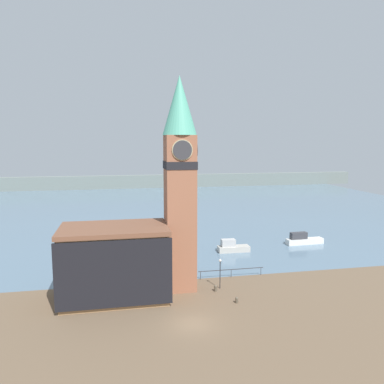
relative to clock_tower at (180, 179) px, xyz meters
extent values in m
plane|color=brown|center=(-0.27, -9.31, -13.47)|extent=(160.00, 160.00, 0.00)
cube|color=slate|center=(-0.27, 62.58, -13.47)|extent=(160.00, 120.00, 0.00)
cube|color=slate|center=(-0.27, 102.58, -10.97)|extent=(180.00, 3.00, 5.00)
cube|color=#333338|center=(7.18, 2.33, -12.42)|extent=(8.90, 0.08, 0.08)
cylinder|color=#333338|center=(3.03, 2.33, -12.95)|extent=(0.07, 0.07, 1.05)
cylinder|color=#333338|center=(7.18, 2.33, -12.95)|extent=(0.07, 0.07, 1.05)
cylinder|color=#333338|center=(11.33, 2.33, -12.95)|extent=(0.07, 0.07, 1.05)
cube|color=#935B42|center=(-0.01, 0.01, -4.21)|extent=(3.48, 3.48, 18.53)
cube|color=black|center=(-0.01, 0.01, 1.60)|extent=(3.60, 3.60, 0.90)
cylinder|color=tan|center=(-0.01, -1.79, 3.38)|extent=(2.37, 0.12, 2.37)
cylinder|color=#333338|center=(-0.01, -1.88, 3.38)|extent=(2.16, 0.12, 2.16)
cylinder|color=tan|center=(1.79, 0.01, 3.38)|extent=(0.12, 2.37, 2.37)
cylinder|color=#333338|center=(1.88, 0.01, 3.38)|extent=(0.12, 2.16, 2.16)
cone|color=#51A88E|center=(-0.01, 0.01, 8.44)|extent=(4.00, 4.00, 6.78)
cube|color=#9E754C|center=(-7.77, -1.29, -9.56)|extent=(11.63, 7.13, 7.82)
cube|color=brown|center=(-7.77, -1.29, -5.40)|extent=(12.03, 7.53, 0.50)
cube|color=black|center=(-7.77, -5.00, -9.41)|extent=(12.13, 0.30, 7.19)
cube|color=#B7B2A8|center=(11.00, 13.49, -13.01)|extent=(5.18, 1.88, 0.92)
cube|color=#B2B2B2|center=(10.08, 13.51, -11.97)|extent=(2.29, 1.29, 1.17)
cube|color=silver|center=(24.61, 15.51, -12.98)|extent=(6.72, 1.72, 0.97)
cube|color=#38383D|center=(23.41, 15.47, -11.91)|extent=(2.97, 1.14, 1.17)
cylinder|color=brown|center=(3.96, -1.84, -13.17)|extent=(0.35, 0.35, 0.60)
sphere|color=brown|center=(3.96, -1.84, -12.87)|extent=(0.36, 0.36, 0.36)
cylinder|color=brown|center=(5.45, -5.48, -13.21)|extent=(0.33, 0.33, 0.52)
sphere|color=brown|center=(5.45, -5.48, -12.95)|extent=(0.34, 0.34, 0.34)
cylinder|color=black|center=(4.72, -1.06, -11.76)|extent=(0.10, 0.10, 3.43)
sphere|color=silver|center=(4.72, -1.06, -9.95)|extent=(0.32, 0.32, 0.32)
camera|label=1|loc=(-7.01, -43.30, 4.26)|focal=35.00mm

